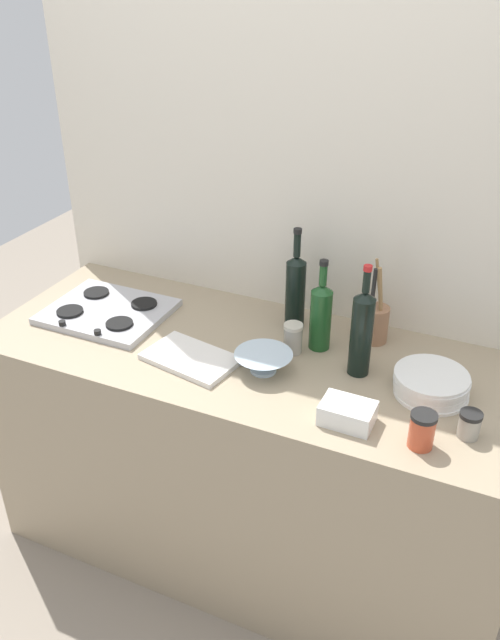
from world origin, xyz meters
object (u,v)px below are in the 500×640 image
Objects in this scene: stovetop_hob at (108,311)px; wine_bottle_mid_left at (295,290)px; plate_stack at (431,384)px; utensil_crock at (375,321)px; wine_bottle_mid_right at (362,332)px; cutting_board at (191,358)px; condiment_jar_front at (293,338)px; condiment_jar_rear at (469,425)px; wine_bottle_leftmost at (321,315)px; butter_dish at (347,413)px; condiment_jar_spare at (422,430)px; mixing_bowl at (263,361)px.

wine_bottle_mid_left reaches higher than stovetop_hob.
utensil_crock is (-0.23, 0.23, 0.04)m from plate_stack.
cutting_board is at bearing -162.60° from wine_bottle_mid_right.
wine_bottle_mid_left is 0.19m from condiment_jar_front.
utensil_crock reaches higher than stovetop_hob.
condiment_jar_rear is (0.59, -0.20, -0.01)m from condiment_jar_front.
wine_bottle_mid_right is 0.55m from cutting_board.
condiment_jar_front reaches higher than cutting_board.
condiment_jar_front is 0.34m from cutting_board.
wine_bottle_leftmost is 2.13× the size of butter_dish.
wine_bottle_mid_right reaches higher than utensil_crock.
wine_bottle_mid_right is 3.51× the size of condiment_jar_spare.
condiment_jar_rear is (0.32, 0.08, 0.01)m from butter_dish.
wine_bottle_leftmost reaches higher than mixing_bowl.
condiment_jar_rear is (0.36, -0.17, -0.11)m from wine_bottle_mid_right.
wine_bottle_leftmost reaches higher than cutting_board.
wine_bottle_mid_left is at bearing -176.21° from utensil_crock.
butter_dish is 0.46m from utensil_crock.
utensil_crock reaches higher than cutting_board.
plate_stack is 0.51m from mixing_bowl.
condiment_jar_spare is 0.36× the size of cutting_board.
wine_bottle_leftmost is 1.07× the size of cutting_board.
utensil_crock reaches higher than condiment_jar_spare.
stovetop_hob is at bearing -178.87° from wine_bottle_mid_right.
plate_stack reaches higher than butter_dish.
stovetop_hob is at bearing 171.51° from mixing_bowl.
wine_bottle_mid_left is 0.74m from condiment_jar_rear.
utensil_crock reaches higher than condiment_jar_rear.
condiment_jar_rear is (0.63, -0.06, 0.00)m from mixing_bowl.
wine_bottle_mid_right reaches higher than cutting_board.
utensil_crock is at bearing 38.68° from condiment_jar_front.
wine_bottle_mid_left is 3.54× the size of condiment_jar_front.
plate_stack is at bearing 10.71° from mixing_bowl.
cutting_board is at bearing -146.31° from condiment_jar_front.
wine_bottle_leftmost is 1.71× the size of mixing_bowl.
wine_bottle_leftmost is at bearing -143.27° from utensil_crock.
mixing_bowl is 1.79× the size of condiment_jar_front.
cutting_board is (-0.28, -0.18, -0.04)m from condiment_jar_front.
utensil_crock is at bearing 36.00° from cutting_board.
stovetop_hob is 0.99m from butter_dish.
butter_dish is (0.20, -0.34, -0.09)m from wine_bottle_leftmost.
condiment_jar_spare is (0.25, -0.27, -0.09)m from wine_bottle_mid_right.
utensil_crock is at bearing 3.79° from wine_bottle_mid_left.
stovetop_hob is 1.45× the size of utensil_crock.
wine_bottle_mid_left is 0.70m from condiment_jar_spare.
butter_dish is (0.04, -0.25, -0.12)m from wine_bottle_mid_right.
condiment_jar_front reaches higher than stovetop_hob.
condiment_jar_rear is (0.64, -0.36, -0.10)m from wine_bottle_mid_left.
wine_bottle_leftmost reaches higher than butter_dish.
butter_dish is (0.33, -0.44, -0.11)m from wine_bottle_mid_left.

